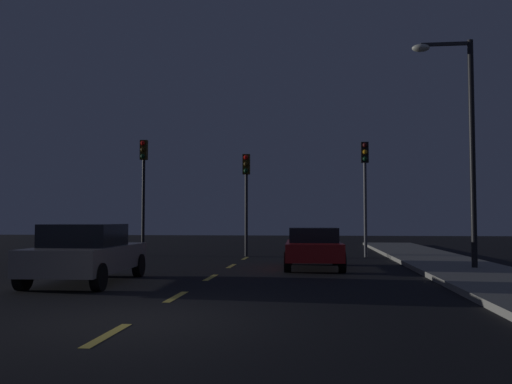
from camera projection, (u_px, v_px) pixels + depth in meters
name	position (u px, v px, depth m)	size (l,w,h in m)	color
ground_plane	(215.00, 275.00, 15.74)	(80.00, 80.00, 0.00)	black
sidewalk_curb_right	(483.00, 276.00, 14.94)	(3.00, 40.00, 0.15)	gray
lane_stripe_nearest	(108.00, 335.00, 7.60)	(0.16, 1.60, 0.01)	#EACC4C
lane_stripe_second	(176.00, 297.00, 11.37)	(0.16, 1.60, 0.01)	#EACC4C
lane_stripe_third	(211.00, 277.00, 15.14)	(0.16, 1.60, 0.01)	#EACC4C
lane_stripe_fourth	(231.00, 266.00, 18.92)	(0.16, 1.60, 0.01)	#EACC4C
lane_stripe_fifth	(245.00, 258.00, 22.69)	(0.16, 1.60, 0.01)	#EACC4C
traffic_signal_left	(143.00, 175.00, 24.64)	(0.32, 0.38, 5.24)	black
traffic_signal_center	(246.00, 184.00, 24.11)	(0.32, 0.38, 4.54)	#2D2D30
traffic_signal_right	(365.00, 176.00, 23.57)	(0.32, 0.38, 5.00)	#4C4C51
car_stopped_ahead	(313.00, 247.00, 18.04)	(1.98, 4.12, 1.36)	#B21919
car_adjacent_lane	(87.00, 253.00, 13.87)	(2.15, 4.38, 1.51)	gray
street_lamp_right	(463.00, 132.00, 16.93)	(1.88, 0.36, 7.27)	black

